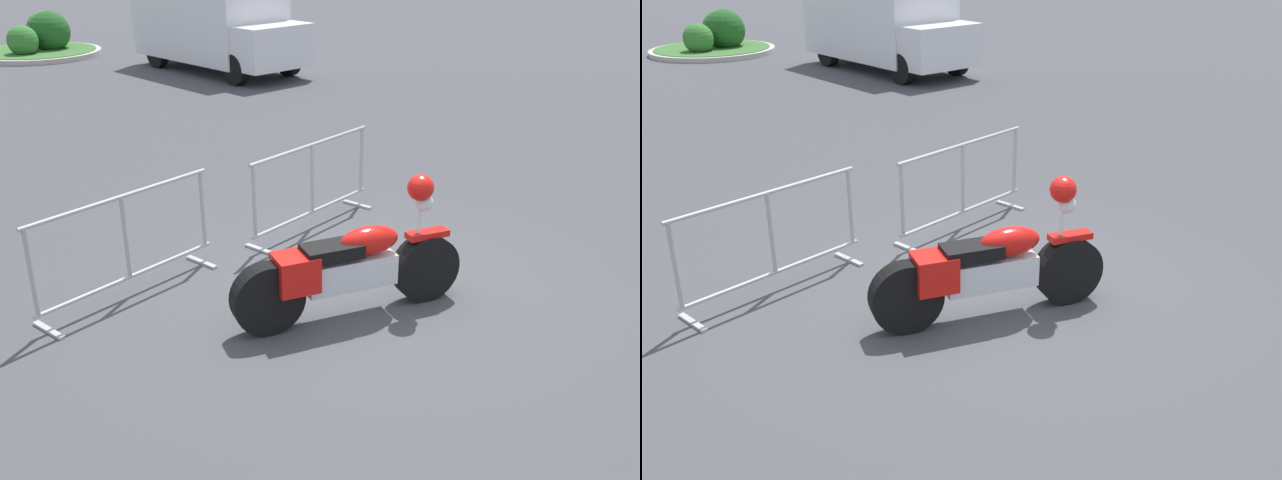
# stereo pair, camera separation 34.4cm
# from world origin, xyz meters

# --- Properties ---
(ground_plane) EXTENTS (120.00, 120.00, 0.00)m
(ground_plane) POSITION_xyz_m (0.00, 0.00, 0.00)
(ground_plane) COLOR #424247
(motorcycle) EXTENTS (2.22, 1.03, 1.31)m
(motorcycle) POSITION_xyz_m (-0.46, -0.18, 0.50)
(motorcycle) COLOR black
(motorcycle) RESTS_ON ground
(crowd_barrier_near) EXTENTS (2.11, 0.65, 1.07)m
(crowd_barrier_near) POSITION_xyz_m (-1.73, 1.64, 0.55)
(crowd_barrier_near) COLOR #9EA0A5
(crowd_barrier_near) RESTS_ON ground
(crowd_barrier_far) EXTENTS (2.11, 0.65, 1.07)m
(crowd_barrier_far) POSITION_xyz_m (0.81, 1.64, 0.55)
(crowd_barrier_far) COLOR #9EA0A5
(crowd_barrier_far) RESTS_ON ground
(delivery_van) EXTENTS (2.00, 5.00, 2.31)m
(delivery_van) POSITION_xyz_m (6.46, 11.04, 1.24)
(delivery_van) COLOR silver
(delivery_van) RESTS_ON ground
(planter_island) EXTENTS (3.59, 3.59, 1.22)m
(planter_island) POSITION_xyz_m (4.41, 16.73, 0.41)
(planter_island) COLOR #ADA89E
(planter_island) RESTS_ON ground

